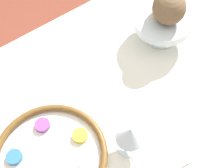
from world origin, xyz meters
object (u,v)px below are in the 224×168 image
object	(u,v)px
fruit_stand	(163,23)
napkin_roll	(156,159)
seder_plate	(50,156)
orange_fruit	(167,4)
coconut	(169,8)
wine_glass	(130,134)

from	to	relation	value
fruit_stand	napkin_roll	distance (m)	0.46
seder_plate	orange_fruit	size ratio (longest dim) A/B	3.50
seder_plate	coconut	distance (m)	0.57
orange_fruit	napkin_roll	bearing A→B (deg)	-134.53
fruit_stand	coconut	bearing A→B (deg)	-90.65
seder_plate	coconut	xyz separation A→B (m)	(0.54, 0.13, 0.14)
wine_glass	seder_plate	bearing A→B (deg)	151.72
fruit_stand	coconut	distance (m)	0.08
fruit_stand	orange_fruit	world-z (taller)	orange_fruit
coconut	orange_fruit	bearing A→B (deg)	56.61
seder_plate	napkin_roll	bearing A→B (deg)	-39.18
seder_plate	fruit_stand	size ratio (longest dim) A/B	1.60
seder_plate	fruit_stand	bearing A→B (deg)	14.90
wine_glass	orange_fruit	bearing A→B (deg)	35.49
wine_glass	orange_fruit	size ratio (longest dim) A/B	1.29
orange_fruit	wine_glass	bearing A→B (deg)	-144.51
coconut	seder_plate	bearing A→B (deg)	-166.53
napkin_roll	fruit_stand	bearing A→B (deg)	46.09
seder_plate	orange_fruit	distance (m)	0.59
orange_fruit	napkin_roll	xyz separation A→B (m)	(-0.33, -0.33, -0.13)
orange_fruit	napkin_roll	world-z (taller)	orange_fruit
fruit_stand	coconut	xyz separation A→B (m)	(-0.00, -0.01, 0.08)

